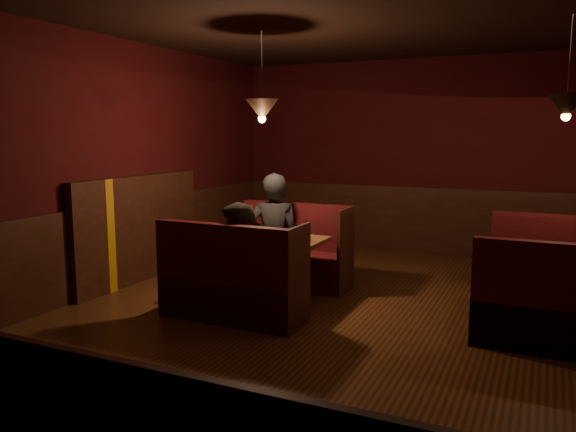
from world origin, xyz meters
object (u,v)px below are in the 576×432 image
at_px(main_bench_near, 231,290).
at_px(second_bench_far, 556,277).
at_px(main_table, 264,252).
at_px(second_table, 555,273).
at_px(second_bench_near, 557,317).
at_px(diner_b, 242,244).
at_px(diner_a, 274,216).
at_px(main_bench_far, 293,259).

xyz_separation_m(main_bench_near, second_bench_far, (2.86, 1.90, -0.01)).
distance_m(main_table, second_bench_far, 3.11).
distance_m(second_table, second_bench_near, 0.75).
bearing_deg(second_bench_near, diner_b, -172.02).
bearing_deg(main_bench_near, second_bench_near, 9.23).
height_order(second_table, second_bench_near, second_bench_near).
distance_m(main_table, diner_a, 0.65).
height_order(main_bench_far, second_table, main_bench_far).
distance_m(main_bench_near, diner_b, 0.46).
bearing_deg(diner_a, second_bench_near, 145.26).
height_order(main_bench_far, main_bench_near, same).
xyz_separation_m(second_table, second_bench_near, (0.03, -0.72, -0.20)).
height_order(main_table, diner_a, diner_a).
height_order(main_bench_near, diner_b, diner_b).
bearing_deg(main_bench_near, main_table, 91.15).
relative_size(second_bench_far, diner_a, 0.78).
bearing_deg(diner_a, second_bench_far, 171.95).
xyz_separation_m(main_bench_near, second_table, (2.84, 1.18, 0.19)).
distance_m(main_bench_near, diner_a, 1.41).
xyz_separation_m(main_table, second_bench_far, (2.88, 1.17, -0.23)).
distance_m(main_table, second_bench_near, 2.90).
bearing_deg(main_table, main_bench_near, -88.85).
relative_size(main_bench_far, diner_b, 0.95).
height_order(main_bench_far, second_bench_far, main_bench_far).
height_order(main_table, main_bench_near, main_bench_near).
xyz_separation_m(second_bench_near, diner_b, (-2.78, -0.39, 0.45)).
bearing_deg(main_bench_far, second_bench_far, 8.55).
xyz_separation_m(main_table, main_bench_far, (0.01, 0.74, -0.23)).
xyz_separation_m(second_bench_far, second_bench_near, (0.00, -1.44, 0.00)).
bearing_deg(second_table, main_table, -171.09).
bearing_deg(second_bench_near, main_bench_near, -170.77).
relative_size(main_bench_near, diner_a, 0.84).
bearing_deg(diner_a, main_bench_near, 77.86).
xyz_separation_m(second_bench_near, diner_a, (-3.03, 0.82, 0.55)).
relative_size(diner_a, diner_b, 1.14).
bearing_deg(main_table, second_table, 8.91).
xyz_separation_m(main_bench_near, diner_a, (-0.17, 1.29, 0.54)).
bearing_deg(second_table, second_bench_near, -87.80).
relative_size(second_bench_near, diner_a, 0.78).
distance_m(main_table, main_bench_near, 0.77).
bearing_deg(main_table, diner_a, 105.49).
distance_m(main_bench_near, second_table, 3.08).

